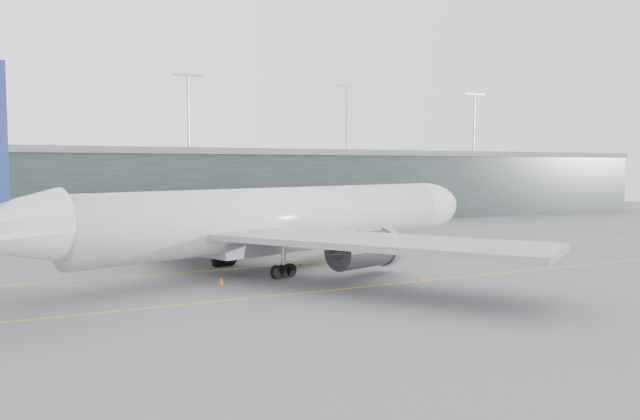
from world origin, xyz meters
name	(u,v)px	position (x,y,z in m)	size (l,w,h in m)	color
ground	(250,262)	(0.00, 0.00, 0.00)	(320.00, 320.00, 0.00)	slate
taxiline_a	(262,266)	(0.00, -4.00, 0.01)	(160.00, 0.25, 0.02)	gold
taxiline_b	(323,291)	(0.00, -20.00, 0.01)	(160.00, 0.25, 0.02)	gold
taxiline_lead_main	(236,242)	(5.00, 20.00, 0.01)	(0.25, 60.00, 0.02)	gold
terminal	(153,186)	(0.00, 58.00, 7.62)	(240.00, 36.00, 29.00)	black
main_aircraft	(279,219)	(1.43, -5.85, 5.67)	(70.32, 64.77, 20.21)	silver
jet_bridge	(330,210)	(22.61, 22.60, 4.32)	(8.70, 42.39, 5.77)	#2B2B30
gse_cart	(491,248)	(31.22, -7.84, 0.76)	(2.08, 1.41, 1.36)	red
baggage_dolly	(532,254)	(34.95, -11.46, 0.19)	(3.19, 2.55, 0.32)	#3D3E43
uld_a	(196,247)	(-4.00, 10.05, 0.88)	(2.27, 2.09, 1.67)	#3A3A3F
uld_b	(196,246)	(-3.60, 11.54, 0.89)	(2.23, 2.00, 1.69)	#3A3A3F
uld_c	(220,244)	(-0.43, 10.99, 0.95)	(2.15, 1.80, 1.81)	#3A3A3F
cone_nose	(495,250)	(33.04, -6.61, 0.31)	(0.39, 0.39, 0.62)	#D4400B
cone_wing_stbd	(419,278)	(11.01, -19.97, 0.34)	(0.43, 0.43, 0.68)	orange
cone_wing_port	(289,246)	(9.42, 9.71, 0.35)	(0.44, 0.44, 0.70)	orange
cone_tail	(221,281)	(-7.61, -12.75, 0.38)	(0.47, 0.47, 0.75)	#EC5D0D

